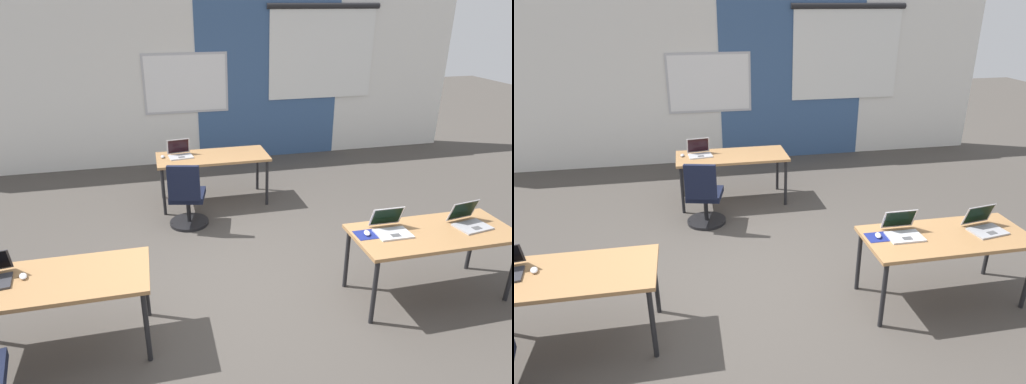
{
  "view_description": "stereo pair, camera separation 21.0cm",
  "coord_description": "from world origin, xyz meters",
  "views": [
    {
      "loc": [
        -0.82,
        -3.94,
        2.78
      ],
      "look_at": [
        0.24,
        0.5,
        0.83
      ],
      "focal_mm": 31.43,
      "sensor_mm": 36.0,
      "label": 1
    },
    {
      "loc": [
        -0.62,
        -3.98,
        2.78
      ],
      "look_at": [
        0.24,
        0.5,
        0.83
      ],
      "focal_mm": 31.43,
      "sensor_mm": 36.0,
      "label": 2
    }
  ],
  "objects": [
    {
      "name": "laptop_far_left",
      "position": [
        -0.46,
        2.28,
        0.77
      ],
      "size": [
        0.36,
        0.31,
        0.24
      ],
      "rotation": [
        0.0,
        0.0,
        0.14
      ],
      "color": "#B7B7BC",
      "rests_on": "desk_far_center"
    },
    {
      "name": "mouse_near_left_end",
      "position": [
        -1.94,
        -0.53,
        0.74
      ],
      "size": [
        0.09,
        0.11,
        0.03
      ],
      "color": "silver",
      "rests_on": "desk_near_left"
    },
    {
      "name": "back_wall_assembly",
      "position": [
        0.05,
        4.2,
        1.41
      ],
      "size": [
        10.0,
        0.27,
        2.8
      ],
      "color": "silver",
      "rests_on": "ground"
    },
    {
      "name": "desk_near_left",
      "position": [
        -1.75,
        -0.6,
        0.66
      ],
      "size": [
        1.6,
        0.7,
        0.72
      ],
      "color": "#A37547",
      "rests_on": "ground"
    },
    {
      "name": "mousepad_near_right_inner",
      "position": [
        1.09,
        -0.51,
        0.72
      ],
      "size": [
        0.22,
        0.19,
        0.0
      ],
      "color": "navy",
      "rests_on": "desk_near_right"
    },
    {
      "name": "ground_plane",
      "position": [
        0.0,
        0.0,
        0.0
      ],
      "size": [
        24.0,
        24.0,
        0.0
      ],
      "color": "#47423D"
    },
    {
      "name": "mouse_near_right_inner",
      "position": [
        1.09,
        -0.51,
        0.74
      ],
      "size": [
        0.08,
        0.11,
        0.03
      ],
      "color": "silver",
      "rests_on": "mousepad_near_right_inner"
    },
    {
      "name": "mouse_far_left",
      "position": [
        -0.71,
        2.27,
        0.74
      ],
      "size": [
        0.06,
        0.1,
        0.03
      ],
      "color": "#B2B2B7",
      "rests_on": "desk_far_center"
    },
    {
      "name": "chair_far_left",
      "position": [
        -0.46,
        1.47,
        0.38
      ],
      "size": [
        0.53,
        0.58,
        0.92
      ],
      "rotation": [
        0.0,
        0.0,
        2.91
      ],
      "color": "black",
      "rests_on": "ground"
    },
    {
      "name": "laptop_near_right_end",
      "position": [
        2.16,
        -0.57,
        0.77
      ],
      "size": [
        0.37,
        0.35,
        0.23
      ],
      "rotation": [
        0.0,
        0.0,
        0.15
      ],
      "color": "#9E9EA3",
      "rests_on": "desk_near_right"
    },
    {
      "name": "desk_far_center",
      "position": [
        0.0,
        2.2,
        0.66
      ],
      "size": [
        1.6,
        0.7,
        0.72
      ],
      "color": "#A37547",
      "rests_on": "ground"
    },
    {
      "name": "laptop_near_right_inner",
      "position": [
        1.34,
        -0.51,
        0.77
      ],
      "size": [
        0.33,
        0.31,
        0.22
      ],
      "rotation": [
        0.0,
        0.0,
        -0.01
      ],
      "color": "silver",
      "rests_on": "desk_near_right"
    },
    {
      "name": "desk_near_right",
      "position": [
        1.75,
        -0.6,
        0.66
      ],
      "size": [
        1.6,
        0.7,
        0.72
      ],
      "color": "#A37547",
      "rests_on": "ground"
    }
  ]
}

